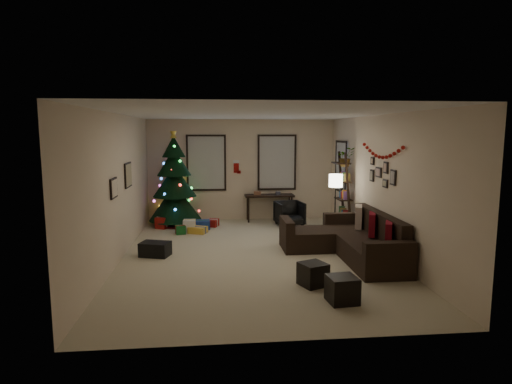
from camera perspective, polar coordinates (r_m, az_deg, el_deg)
floor at (r=8.44m, az=-0.28°, el=-8.33°), size 7.00×7.00×0.00m
ceiling at (r=8.11m, az=-0.29°, el=10.31°), size 7.00×7.00×0.00m
wall_back at (r=11.63m, az=-1.89°, el=2.94°), size 5.00×0.00×5.00m
wall_front at (r=4.74m, az=3.67°, el=-4.45°), size 5.00×0.00×5.00m
wall_left at (r=8.31m, az=-17.71°, el=0.55°), size 0.00×7.00×7.00m
wall_right at (r=8.75m, az=16.24°, el=0.97°), size 0.00×7.00×7.00m
window_back_left at (r=11.56m, az=-6.60°, el=3.85°), size 1.05×0.06×1.50m
window_back_right at (r=11.69m, az=2.78°, el=3.94°), size 1.05×0.06×1.50m
window_right_wall at (r=11.13m, az=11.25°, el=3.33°), size 0.06×0.90×1.30m
christmas_tree at (r=11.17m, az=-10.73°, el=0.92°), size 1.33×1.33×2.48m
presents at (r=10.57m, az=-8.63°, el=-4.44°), size 1.50×1.01×0.30m
sofa at (r=8.52m, az=12.39°, el=-6.40°), size 1.85×2.69×0.86m
pillow_red_a at (r=7.73m, az=17.16°, el=-5.31°), size 0.26×0.42×0.41m
pillow_red_b at (r=8.44m, az=15.10°, el=-4.13°), size 0.26×0.44×0.43m
pillow_cream at (r=9.14m, az=13.42°, el=-3.21°), size 0.28×0.48×0.46m
ottoman_near at (r=6.85m, az=7.56°, el=-10.75°), size 0.49×0.49×0.36m
ottoman_far at (r=6.28m, az=11.35°, el=-12.53°), size 0.43×0.43×0.37m
desk at (r=11.51m, az=1.78°, el=-0.77°), size 1.30×0.47×0.70m
desk_chair at (r=11.00m, az=4.46°, el=-2.83°), size 0.69×0.66×0.63m
bookshelf at (r=10.35m, az=11.59°, el=-0.21°), size 0.30×0.56×1.91m
potted_plant at (r=10.24m, az=11.78°, el=4.93°), size 0.61×0.55×0.58m
floor_lamp at (r=9.75m, az=10.51°, el=0.94°), size 0.30×0.30×1.43m
art_map at (r=9.06m, az=-16.59°, el=2.17°), size 0.04×0.60×0.50m
art_abstract at (r=7.82m, az=-18.34°, el=0.49°), size 0.04×0.45×0.35m
gallery at (r=8.66m, az=16.35°, el=2.37°), size 0.03×1.25×0.54m
garland at (r=8.62m, az=16.26°, el=5.23°), size 0.08×1.90×0.30m
stocking_left at (r=11.62m, az=-2.59°, el=3.40°), size 0.20×0.05×0.36m
stocking_right at (r=11.70m, az=-0.99°, el=3.49°), size 0.20×0.05×0.36m
storage_bin at (r=8.56m, az=-13.21°, el=-7.37°), size 0.63×0.51×0.27m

